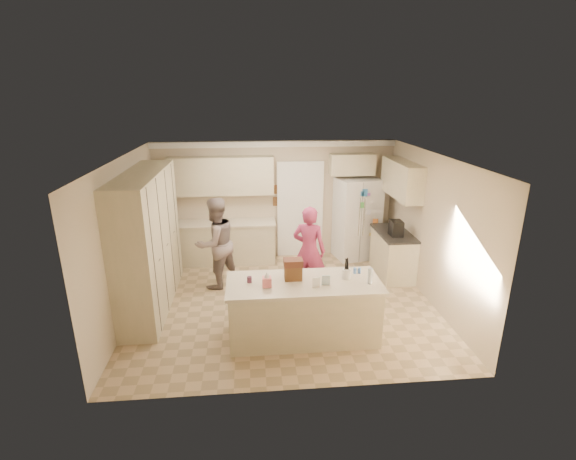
{
  "coord_description": "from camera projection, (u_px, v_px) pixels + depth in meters",
  "views": [
    {
      "loc": [
        -0.55,
        -6.64,
        3.6
      ],
      "look_at": [
        0.1,
        0.35,
        1.25
      ],
      "focal_mm": 26.0,
      "sensor_mm": 36.0,
      "label": 1
    }
  ],
  "objects": [
    {
      "name": "tissue_box",
      "position": [
        267.0,
        282.0,
        5.98
      ],
      "size": [
        0.13,
        0.13,
        0.14
      ],
      "primitive_type": "cube",
      "color": "#E87277",
      "rests_on": "island_top"
    },
    {
      "name": "right_base_cab",
      "position": [
        393.0,
        254.0,
        8.47
      ],
      "size": [
        0.6,
        1.2,
        0.88
      ],
      "primitive_type": "cube",
      "color": "beige",
      "rests_on": "floor"
    },
    {
      "name": "ceiling",
      "position": [
        284.0,
        156.0,
        6.63
      ],
      "size": [
        5.2,
        4.6,
        0.02
      ],
      "primitive_type": "cube",
      "color": "white",
      "rests_on": "wall_back"
    },
    {
      "name": "back_countertop",
      "position": [
        223.0,
        223.0,
        8.95
      ],
      "size": [
        2.24,
        0.63,
        0.04
      ],
      "primitive_type": "cube",
      "color": "beige",
      "rests_on": "back_base_cab"
    },
    {
      "name": "wall_frame_upper",
      "position": [
        276.0,
        189.0,
        9.11
      ],
      "size": [
        0.15,
        0.02,
        0.2
      ],
      "primitive_type": "cube",
      "color": "brown",
      "rests_on": "wall_back"
    },
    {
      "name": "wall_left",
      "position": [
        125.0,
        239.0,
        6.82
      ],
      "size": [
        0.02,
        4.6,
        2.6
      ],
      "primitive_type": "cube",
      "color": "beige",
      "rests_on": "ground"
    },
    {
      "name": "doorway_casing",
      "position": [
        300.0,
        211.0,
        9.3
      ],
      "size": [
        1.02,
        0.03,
        2.22
      ],
      "primitive_type": "cube",
      "color": "white",
      "rests_on": "floor"
    },
    {
      "name": "teen_boy",
      "position": [
        216.0,
        243.0,
        7.83
      ],
      "size": [
        1.08,
        1.06,
        1.76
      ],
      "primitive_type": "imported",
      "rotation": [
        0.0,
        0.0,
        3.83
      ],
      "color": "gray",
      "rests_on": "floor"
    },
    {
      "name": "right_upper_cab",
      "position": [
        402.0,
        179.0,
        8.19
      ],
      "size": [
        0.35,
        1.5,
        0.7
      ],
      "primitive_type": "cube",
      "color": "beige",
      "rests_on": "wall_right"
    },
    {
      "name": "doorway_opening",
      "position": [
        300.0,
        211.0,
        9.33
      ],
      "size": [
        0.9,
        0.06,
        2.1
      ],
      "primitive_type": "cube",
      "color": "black",
      "rests_on": "floor"
    },
    {
      "name": "pantry_bank",
      "position": [
        148.0,
        241.0,
        7.07
      ],
      "size": [
        0.6,
        2.6,
        2.35
      ],
      "primitive_type": "cube",
      "color": "beige",
      "rests_on": "floor"
    },
    {
      "name": "dollhouse_body",
      "position": [
        293.0,
        272.0,
        6.19
      ],
      "size": [
        0.26,
        0.18,
        0.22
      ],
      "primitive_type": "cube",
      "color": "brown",
      "rests_on": "island_top"
    },
    {
      "name": "back_upper_cab",
      "position": [
        221.0,
        176.0,
        8.76
      ],
      "size": [
        2.2,
        0.35,
        0.8
      ],
      "primitive_type": "cube",
      "color": "beige",
      "rests_on": "wall_back"
    },
    {
      "name": "teen_girl",
      "position": [
        309.0,
        250.0,
        7.6
      ],
      "size": [
        0.71,
        0.6,
        1.67
      ],
      "primitive_type": "imported",
      "rotation": [
        0.0,
        0.0,
        2.74
      ],
      "color": "#BA397F",
      "rests_on": "floor"
    },
    {
      "name": "floor",
      "position": [
        284.0,
        303.0,
        7.46
      ],
      "size": [
        5.2,
        4.6,
        0.02
      ],
      "primitive_type": "cube",
      "color": "tan",
      "rests_on": "ground"
    },
    {
      "name": "fridge_seam",
      "position": [
        361.0,
        223.0,
        8.93
      ],
      "size": [
        0.02,
        0.02,
        1.78
      ],
      "primitive_type": "cube",
      "color": "gray",
      "rests_on": "refrigerator"
    },
    {
      "name": "wall_back",
      "position": [
        275.0,
        200.0,
        9.23
      ],
      "size": [
        5.2,
        0.02,
        2.6
      ],
      "primitive_type": "cube",
      "color": "beige",
      "rests_on": "ground"
    },
    {
      "name": "fridge_magnets",
      "position": [
        361.0,
        224.0,
        8.92
      ],
      "size": [
        0.76,
        0.02,
        1.44
      ],
      "primitive_type": null,
      "color": "tan",
      "rests_on": "refrigerator"
    },
    {
      "name": "greeting_card_a",
      "position": [
        316.0,
        282.0,
        5.95
      ],
      "size": [
        0.12,
        0.06,
        0.16
      ],
      "primitive_type": "cube",
      "rotation": [
        0.15,
        0.0,
        0.2
      ],
      "color": "white",
      "rests_on": "island_top"
    },
    {
      "name": "crown_back",
      "position": [
        275.0,
        144.0,
        8.79
      ],
      "size": [
        5.2,
        0.08,
        0.12
      ],
      "primitive_type": "cube",
      "color": "white",
      "rests_on": "wall_back"
    },
    {
      "name": "fridge_dispenser",
      "position": [
        352.0,
        213.0,
        8.82
      ],
      "size": [
        0.22,
        0.03,
        0.35
      ],
      "primitive_type": "cube",
      "color": "black",
      "rests_on": "refrigerator"
    },
    {
      "name": "shaker_pepper",
      "position": [
        359.0,
        271.0,
        6.42
      ],
      "size": [
        0.05,
        0.05,
        0.09
      ],
      "primitive_type": "cylinder",
      "color": "#4069B4",
      "rests_on": "island_top"
    },
    {
      "name": "over_fridge_cab",
      "position": [
        352.0,
        164.0,
        8.95
      ],
      "size": [
        0.95,
        0.35,
        0.45
      ],
      "primitive_type": "cube",
      "color": "beige",
      "rests_on": "wall_back"
    },
    {
      "name": "utensil_crock",
      "position": [
        347.0,
        274.0,
        6.23
      ],
      "size": [
        0.13,
        0.13,
        0.15
      ],
      "primitive_type": "cylinder",
      "color": "white",
      "rests_on": "island_top"
    },
    {
      "name": "wall_frame_lower",
      "position": [
        276.0,
        201.0,
        9.2
      ],
      "size": [
        0.15,
        0.02,
        0.2
      ],
      "primitive_type": "cube",
      "color": "brown",
      "rests_on": "wall_back"
    },
    {
      "name": "refrigerator",
      "position": [
        357.0,
        219.0,
        9.27
      ],
      "size": [
        1.03,
        0.87,
        1.8
      ],
      "primitive_type": "cube",
      "rotation": [
        0.0,
        0.0,
        0.21
      ],
      "color": "white",
      "rests_on": "floor"
    },
    {
      "name": "back_base_cab",
      "position": [
        224.0,
        243.0,
        9.11
      ],
      "size": [
        2.2,
        0.6,
        0.88
      ],
      "primitive_type": "cube",
      "color": "beige",
      "rests_on": "floor"
    },
    {
      "name": "wall_front",
      "position": [
        301.0,
        298.0,
        4.87
      ],
      "size": [
        5.2,
        0.02,
        2.6
      ],
      "primitive_type": "cube",
      "color": "beige",
      "rests_on": "ground"
    },
    {
      "name": "water_bottle",
      "position": [
        370.0,
        276.0,
        6.05
      ],
      "size": [
        0.07,
        0.07,
        0.24
      ],
      "primitive_type": "cylinder",
      "color": "silver",
      "rests_on": "island_top"
    },
    {
      "name": "island_top",
      "position": [
        304.0,
        283.0,
        6.15
      ],
      "size": [
        2.28,
        0.96,
        0.05
      ],
      "primitive_type": "cube",
      "color": "beige",
      "rests_on": "island_base"
    },
    {
      "name": "greeting_card_b",
      "position": [
        326.0,
        280.0,
        6.01
      ],
      "size": [
        0.12,
        0.05,
        0.16
      ],
      "primitive_type": "cube",
      "rotation": [
        0.15,
        0.0,
        -0.1
      ],
      "color": "silver",
      "rests_on": "island_top"
    },
    {
      "name": "dollhouse_roof",
      "position": [
        293.0,
        263.0,
        6.14
      ],
      "size": [
        0.28,
        0.2,
        0.1
      ],
      "primitive_type": "cube",
      "color": "#592D1E",
      "rests_on": "dollhouse_body"
    },
    {
      "name": "wall_right",
      "position": [
        433.0,
        229.0,
        7.28
      ],
      "size": [
        0.02,
        4.6,
        2.6
      ],
      "primitive_type": "cube",
      "color": "beige",
      "rests_on": "ground"
    },
    {
      "name": "fridge_handle_r",
      "position": [
        364.0,
        217.0,
        8.87
      ],
      "size": [
        0.02,
        0.02,
        0.85
      ],
      "primitive_type": "cylinder",
      "color": "silver",
      "rests_on": "refrigerator"
    },
    {
      "name": "island_base",
      "position": [
        303.0,
        311.0,
        6.3
      ],
      "size": [
        2.2,
        0.9,
        0.88
      ],
      "primitive_type": "cube",
      "color": "beige",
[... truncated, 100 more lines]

